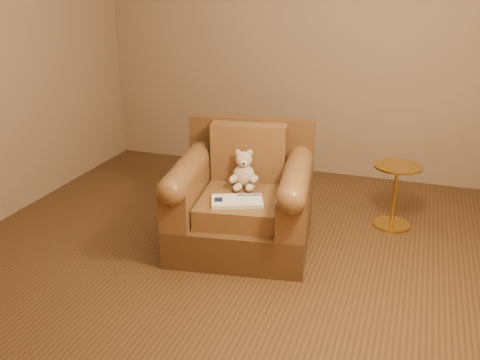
% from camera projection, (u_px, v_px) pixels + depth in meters
% --- Properties ---
extents(floor, '(4.00, 4.00, 0.00)m').
position_uv_depth(floor, '(225.00, 253.00, 4.01)').
color(floor, '#4F331B').
rests_on(floor, ground).
extents(room, '(4.02, 4.02, 2.71)m').
position_uv_depth(room, '(222.00, 15.00, 3.39)').
color(room, '#8C7056').
rests_on(room, ground).
extents(armchair, '(1.13, 1.09, 0.90)m').
position_uv_depth(armchair, '(243.00, 201.00, 4.06)').
color(armchair, '#51331B').
rests_on(armchair, floor).
extents(teddy_bear, '(0.21, 0.25, 0.30)m').
position_uv_depth(teddy_bear, '(244.00, 173.00, 4.06)').
color(teddy_bear, '#C7AB8B').
rests_on(teddy_bear, armchair).
extents(guidebook, '(0.42, 0.34, 0.03)m').
position_uv_depth(guidebook, '(237.00, 201.00, 3.80)').
color(guidebook, beige).
rests_on(guidebook, armchair).
extents(side_table, '(0.38, 0.38, 0.53)m').
position_uv_depth(side_table, '(395.00, 194.00, 4.34)').
color(side_table, gold).
rests_on(side_table, floor).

